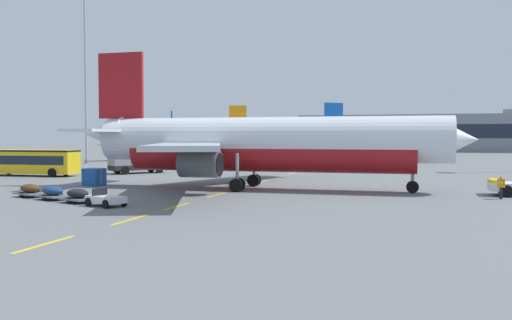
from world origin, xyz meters
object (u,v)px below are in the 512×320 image
baggage_train (65,194)px  ground_crew_worker (501,186)px  airliner_mid_left (386,142)px  catering_truck (140,160)px  uld_cargo_container (94,177)px  airliner_foreground (262,143)px  airliner_far_center (184,138)px  apron_light_mast_near (85,55)px  airliner_far_right (171,144)px  apron_shuttle_bus (28,161)px

baggage_train → ground_crew_worker: size_ratio=6.58×
airliner_mid_left → catering_truck: 56.96m
baggage_train → uld_cargo_container: size_ratio=6.42×
airliner_foreground → airliner_far_center: 97.24m
catering_truck → ground_crew_worker: catering_truck is taller
airliner_mid_left → apron_light_mast_near: 58.09m
airliner_foreground → ground_crew_worker: size_ratio=20.12×
ground_crew_worker → apron_light_mast_near: size_ratio=0.06×
ground_crew_worker → airliner_far_right: bearing=134.7°
airliner_foreground → airliner_mid_left: (6.38, 65.98, -0.45)m
airliner_far_center → ground_crew_worker: 109.15m
catering_truck → airliner_far_right: bearing=108.9°
airliner_far_right → ground_crew_worker: (49.92, -50.39, -2.13)m
uld_cargo_container → apron_light_mast_near: 48.00m
airliner_foreground → uld_cargo_container: airliner_foreground is taller
airliner_foreground → baggage_train: 16.86m
uld_cargo_container → baggage_train: bearing=-66.2°
baggage_train → airliner_foreground: bearing=49.4°
baggage_train → ground_crew_worker: bearing=19.1°
ground_crew_worker → baggage_train: bearing=-160.9°
airliner_mid_left → apron_light_mast_near: apron_light_mast_near is taller
catering_truck → apron_light_mast_near: apron_light_mast_near is taller
airliner_far_center → apron_light_mast_near: apron_light_mast_near is taller
airliner_far_center → uld_cargo_container: (29.54, -87.10, -3.27)m
airliner_far_right → baggage_train: 64.03m
apron_light_mast_near → airliner_far_center: bearing=94.9°
airliner_far_right → apron_light_mast_near: bearing=-128.8°
airliner_far_center → catering_truck: size_ratio=4.89×
uld_cargo_container → ground_crew_worker: bearing=-2.0°
catering_truck → uld_cargo_container: 17.22m
airliner_foreground → apron_shuttle_bus: bearing=165.2°
airliner_foreground → airliner_mid_left: airliner_foreground is taller
apron_shuttle_bus → apron_light_mast_near: apron_light_mast_near is taller
uld_cargo_container → apron_light_mast_near: size_ratio=0.06×
airliner_far_right → airliner_far_center: bearing=110.4°
baggage_train → apron_light_mast_near: apron_light_mast_near is taller
uld_cargo_container → airliner_far_center: bearing=108.7°
uld_cargo_container → apron_light_mast_near: bearing=124.4°
airliner_foreground → baggage_train: (-10.75, -12.54, -3.42)m
apron_shuttle_bus → apron_light_mast_near: bearing=111.0°
airliner_far_center → ground_crew_worker: airliner_far_center is taller
ground_crew_worker → uld_cargo_container: ground_crew_worker is taller
airliner_far_center → baggage_train: bearing=-70.7°
airliner_far_right → uld_cargo_container: (15.41, -49.17, -2.32)m
airliner_mid_left → apron_light_mast_near: (-47.43, -30.14, 14.69)m
airliner_far_right → catering_truck: (11.15, -32.51, -1.47)m
apron_shuttle_bus → uld_cargo_container: (14.60, -9.12, -0.95)m
airliner_far_center → airliner_far_right: size_ratio=1.30×
baggage_train → uld_cargo_container: uld_cargo_container is taller
airliner_foreground → airliner_far_center: (-45.35, 86.01, 0.12)m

